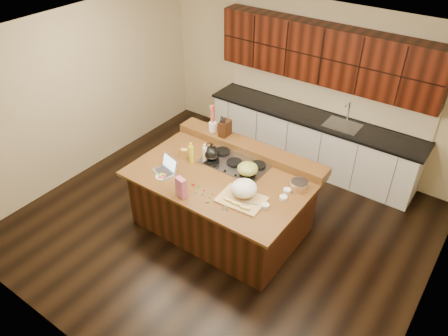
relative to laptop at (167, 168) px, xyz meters
The scene contains 36 objects.
room 0.84m from the laptop, 29.91° to the left, with size 5.52×5.02×2.72m.
island 0.91m from the laptop, 29.91° to the left, with size 2.40×1.60×0.92m.
back_ledge 1.26m from the laptop, 58.72° to the left, with size 2.40×0.30×0.12m, color black.
cooktop 0.94m from the laptop, 45.97° to the left, with size 0.92×0.52×0.05m.
back_counter 2.77m from the laptop, 69.86° to the left, with size 3.70×0.66×2.40m.
kettle 0.66m from the laptop, 57.07° to the left, with size 0.22×0.22×0.20m, color black.
green_bowl 1.10m from the laptop, 29.80° to the left, with size 0.28×0.28×0.16m, color olive.
laptop is the anchor object (origin of this frame).
oil_bottle 0.40m from the laptop, 68.51° to the left, with size 0.07×0.07×0.27m, color yellow.
vinegar_bottle 0.56m from the laptop, 58.39° to the left, with size 0.06×0.06×0.25m, color silver.
wooden_tray 1.17m from the laptop, ahead, with size 0.60×0.48×0.23m.
ramekin_a 1.63m from the laptop, 14.15° to the left, with size 0.10×0.10×0.04m, color white.
ramekin_b 1.49m from the laptop, ahead, with size 0.10×0.10×0.04m, color white.
ramekin_c 1.65m from the laptop, 19.56° to the left, with size 0.10×0.10×0.04m, color white.
strainer_bowl 1.79m from the laptop, 23.44° to the left, with size 0.24×0.24×0.09m, color #996B3F.
kitchen_timer 1.12m from the laptop, ahead, with size 0.08×0.08×0.07m, color silver.
pink_bag 0.59m from the laptop, 29.70° to the right, with size 0.15×0.08×0.27m, color #BB5876.
candy_plate 0.14m from the laptop, 76.74° to the right, with size 0.18×0.18×0.01m, color white.
package_box 0.41m from the laptop, 93.87° to the left, with size 0.09×0.07×0.13m, color gold.
utensil_crock 1.08m from the laptop, 90.95° to the left, with size 0.12×0.12×0.14m, color white.
knife_block 1.11m from the laptop, 79.14° to the left, with size 0.12×0.19×0.24m, color black.
gumdrop_0 0.57m from the laptop, 16.80° to the right, with size 0.02×0.02×0.02m, color red.
gumdrop_1 0.88m from the laptop, 13.10° to the right, with size 0.02×0.02×0.02m, color #198C26.
gumdrop_2 0.67m from the laptop, ahead, with size 0.02×0.02×0.02m, color red.
gumdrop_3 0.53m from the laptop, 25.99° to the right, with size 0.02×0.02×0.02m, color #198C26.
gumdrop_4 0.45m from the laptop, 14.71° to the right, with size 0.02×0.02×0.02m, color red.
gumdrop_5 0.58m from the laptop, ahead, with size 0.02×0.02×0.02m, color #198C26.
gumdrop_6 0.47m from the laptop, ahead, with size 0.02×0.02×0.02m, color red.
gumdrop_7 0.82m from the laptop, ahead, with size 0.02×0.02×0.02m, color #198C26.
gumdrop_8 0.82m from the laptop, ahead, with size 0.02×0.02×0.02m, color red.
gumdrop_9 0.71m from the laptop, ahead, with size 0.02×0.02×0.02m, color #198C26.
gumdrop_10 0.87m from the laptop, 14.23° to the right, with size 0.02×0.02×0.02m, color red.
gumdrop_11 0.64m from the laptop, 13.12° to the right, with size 0.02×0.02×0.02m, color #198C26.
gumdrop_12 0.51m from the laptop, ahead, with size 0.02×0.02×0.02m, color red.
gumdrop_13 0.56m from the laptop, ahead, with size 0.02×0.02×0.02m, color #198C26.
gumdrop_14 0.50m from the laptop, ahead, with size 0.02×0.02×0.02m, color red.
Camera 1 is at (2.78, -3.85, 4.39)m, focal length 35.00 mm.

